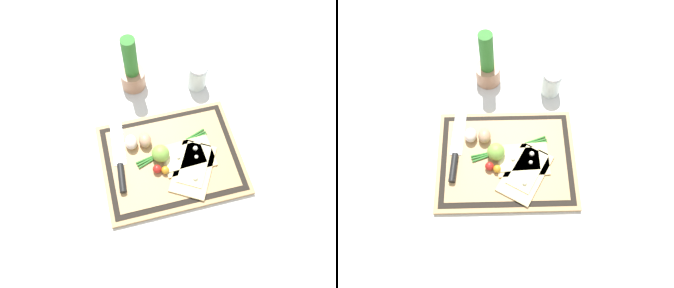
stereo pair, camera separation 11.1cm
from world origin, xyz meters
The scene contains 13 objects.
ground_plane centered at (0.00, 0.00, 0.00)m, with size 6.00×6.00×0.00m, color silver.
cutting_board centered at (0.00, 0.00, 0.01)m, with size 0.47×0.37×0.02m.
pizza_slice_near centered at (0.06, -0.05, 0.02)m, with size 0.20×0.23×0.02m.
pizza_slice_far centered at (0.05, -0.01, 0.02)m, with size 0.18×0.13×0.02m.
knife centered at (-0.17, 0.00, 0.03)m, with size 0.05×0.27×0.02m.
egg_brown centered at (-0.07, 0.08, 0.04)m, with size 0.04×0.05×0.04m, color tan.
egg_pink centered at (-0.12, 0.08, 0.04)m, with size 0.04×0.05×0.04m, color beige.
lime centered at (-0.03, 0.01, 0.05)m, with size 0.06×0.06×0.06m, color #7FB742.
cherry_tomato_red centered at (-0.06, -0.03, 0.03)m, with size 0.03×0.03×0.03m, color red.
cherry_tomato_yellow centered at (-0.03, -0.04, 0.03)m, with size 0.03×0.03×0.03m, color orange.
scallion_bunch centered at (0.01, 0.03, 0.02)m, with size 0.26×0.10×0.01m.
herb_pot centered at (-0.06, 0.35, 0.08)m, with size 0.09×0.09×0.24m.
sauce_jar centered at (0.17, 0.29, 0.05)m, with size 0.07×0.07×0.11m.
Camera 2 is at (-0.01, -0.46, 1.03)m, focal length 35.00 mm.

